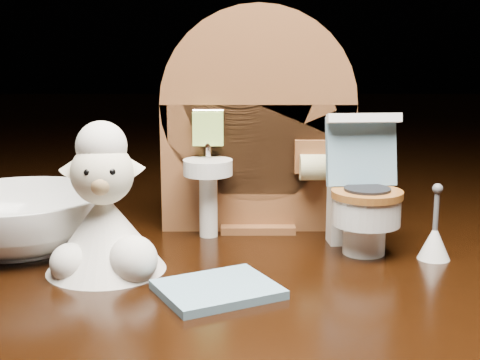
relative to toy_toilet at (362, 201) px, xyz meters
The scene contains 6 objects.
backdrop_panel 0.09m from the toy_toilet, 144.08° to the left, with size 0.13×0.05×0.15m.
toy_toilet is the anchor object (origin of this frame).
bath_mat 0.12m from the toy_toilet, 139.33° to the right, with size 0.06×0.05×0.00m, color #6892A7.
toilet_brush 0.05m from the toy_toilet, 25.12° to the right, with size 0.02×0.02×0.05m.
plush_lamb 0.16m from the toy_toilet, 165.23° to the right, with size 0.07×0.07×0.09m.
ceramic_bowl 0.21m from the toy_toilet, behind, with size 0.11×0.11×0.03m, color white.
Camera 1 is at (-0.01, -0.38, 0.13)m, focal length 50.00 mm.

